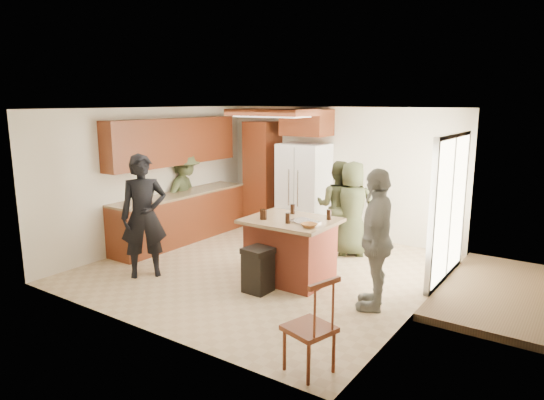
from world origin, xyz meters
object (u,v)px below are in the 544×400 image
Objects in this scene: person_counter at (186,194)px; trash_bin at (258,270)px; spindle_chair at (311,329)px; kitchen_island at (291,249)px; person_behind_right at (352,209)px; person_behind_left at (338,206)px; person_front_left at (144,216)px; person_side_right at (376,239)px; refrigerator at (304,190)px.

person_counter is 3.23m from trash_bin.
kitchen_island is at bearing 126.72° from spindle_chair.
spindle_chair is (1.49, -2.00, -0.02)m from kitchen_island.
kitchen_island is at bearing -120.78° from person_counter.
kitchen_island reaches higher than trash_bin.
person_behind_left is at bearing -41.88° from person_behind_right.
person_behind_right is 1.64× the size of spindle_chair.
person_front_left is at bearing 25.59° from person_behind_right.
person_side_right reaches higher than trash_bin.
person_side_right reaches higher than refrigerator.
person_front_left is 1.14× the size of person_behind_right.
person_behind_right is 3.26m from person_counter.
person_behind_right is at bearing -26.80° from refrigerator.
person_behind_right is 1.27× the size of kitchen_island.
person_side_right is (1.50, -1.91, 0.10)m from person_behind_left.
person_front_left is 2.24m from kitchen_island.
person_counter is 0.93× the size of refrigerator.
kitchen_island is 1.29× the size of spindle_chair.
person_counter is (-4.35, 1.07, -0.07)m from person_side_right.
person_front_left is at bearing -93.67° from person_side_right.
kitchen_island is 2.50m from spindle_chair.
refrigerator reaches higher than person_behind_right.
refrigerator is (-1.37, 0.69, 0.09)m from person_behind_right.
spindle_chair reaches higher than trash_bin.
refrigerator is (1.80, 1.44, 0.07)m from person_counter.
person_behind_right is 2.17m from person_side_right.
refrigerator is at bearing 116.60° from kitchen_island.
trash_bin is at bearing 55.17° from person_behind_right.
trash_bin is (2.82, -1.49, -0.51)m from person_counter.
refrigerator is at bearing 26.10° from person_front_left.
kitchen_island is at bearing 56.34° from person_behind_right.
person_front_left reaches higher than refrigerator.
person_front_left reaches higher than person_behind_right.
person_counter is 1.30× the size of kitchen_island.
person_front_left is 3.46m from refrigerator.
kitchen_island is at bearing -21.97° from person_front_left.
person_counter reaches higher than trash_bin.
refrigerator is at bearing -42.26° from person_behind_left.
person_behind_left is at bearing 93.22° from kitchen_island.
refrigerator is at bearing -52.63° from person_behind_right.
person_side_right reaches higher than spindle_chair.
refrigerator is (-2.56, 2.51, -0.01)m from person_side_right.
trash_bin is (-1.54, -0.42, -0.59)m from person_side_right.
refrigerator is 3.16m from trash_bin.
person_side_right is 1.70m from trash_bin.
person_behind_left is 2.43m from person_side_right.
person_front_left is 3.32m from person_behind_left.
person_behind_right is (2.14, 2.68, -0.11)m from person_front_left.
person_behind_right is 0.90× the size of refrigerator.
person_counter is 5.30m from spindle_chair.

